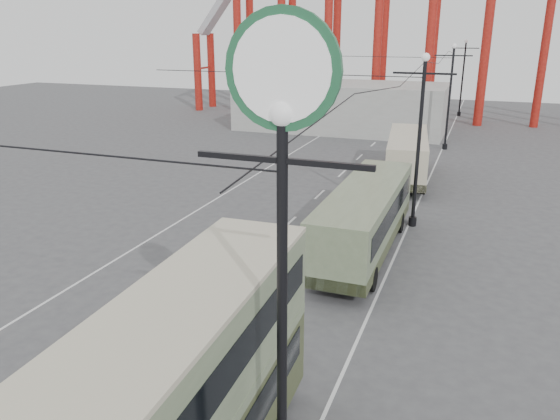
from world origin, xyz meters
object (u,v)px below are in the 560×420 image
at_px(double_decker_bus, 183,401).
at_px(pedestrian, 243,310).
at_px(single_decker_green, 365,217).
at_px(lamp_post_near, 282,185).
at_px(single_decker_cream, 407,155).

bearing_deg(double_decker_bus, pedestrian, 103.14).
distance_m(double_decker_bus, single_decker_green, 16.41).
distance_m(lamp_post_near, single_decker_green, 17.34).
xyz_separation_m(lamp_post_near, double_decker_bus, (-2.16, -0.19, -4.88)).
relative_size(lamp_post_near, pedestrian, 5.60).
height_order(lamp_post_near, pedestrian, lamp_post_near).
height_order(single_decker_green, single_decker_cream, single_decker_green).
xyz_separation_m(single_decker_green, single_decker_cream, (-0.07, 14.59, -0.03)).
bearing_deg(double_decker_bus, lamp_post_near, 3.04).
bearing_deg(lamp_post_near, single_decker_green, 96.08).
xyz_separation_m(double_decker_bus, pedestrian, (-2.00, 7.39, -2.02)).
bearing_deg(pedestrian, lamp_post_near, 96.36).
relative_size(double_decker_bus, single_decker_cream, 0.92).
height_order(single_decker_green, pedestrian, single_decker_green).
relative_size(lamp_post_near, single_decker_green, 0.92).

